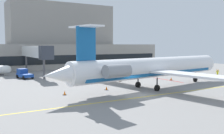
# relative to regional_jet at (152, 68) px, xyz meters

# --- Properties ---
(ground) EXTENTS (120.00, 120.00, 0.11)m
(ground) POSITION_rel_regional_jet_xyz_m (-5.03, -3.31, -3.23)
(ground) COLOR gray
(terminal_building) EXTENTS (57.77, 17.35, 19.30)m
(terminal_building) POSITION_rel_regional_jet_xyz_m (2.86, 46.12, 4.21)
(terminal_building) COLOR gray
(terminal_building) RESTS_ON ground
(jet_bridge_west) EXTENTS (2.40, 19.88, 6.50)m
(jet_bridge_west) POSITION_rel_regional_jet_xyz_m (-10.84, 26.01, 1.94)
(jet_bridge_west) COLOR silver
(jet_bridge_west) RESTS_ON ground
(regional_jet) EXTENTS (35.21, 26.27, 8.93)m
(regional_jet) POSITION_rel_regional_jet_xyz_m (0.00, 0.00, 0.00)
(regional_jet) COLOR white
(regional_jet) RESTS_ON ground
(baggage_tug) EXTENTS (4.19, 3.32, 2.31)m
(baggage_tug) POSITION_rel_regional_jet_xyz_m (17.07, 25.79, -2.14)
(baggage_tug) COLOR #E5B20C
(baggage_tug) RESTS_ON ground
(pushback_tractor) EXTENTS (2.86, 4.31, 1.88)m
(pushback_tractor) POSITION_rel_regional_jet_xyz_m (-14.05, 22.48, -2.30)
(pushback_tractor) COLOR #1E4CB2
(pushback_tractor) RESTS_ON ground
(belt_loader) EXTENTS (2.88, 4.45, 2.22)m
(belt_loader) POSITION_rel_regional_jet_xyz_m (-2.50, 20.53, -2.16)
(belt_loader) COLOR #E5B20C
(belt_loader) RESTS_ON ground
(marshaller) EXTENTS (0.34, 0.83, 1.87)m
(marshaller) POSITION_rel_regional_jet_xyz_m (18.50, 2.28, -2.23)
(marshaller) COLOR #191E33
(marshaller) RESTS_ON ground
(safety_cone_alpha) EXTENTS (0.47, 0.47, 0.55)m
(safety_cone_alpha) POSITION_rel_regional_jet_xyz_m (-13.12, 1.97, -2.93)
(safety_cone_alpha) COLOR orange
(safety_cone_alpha) RESTS_ON ground
(safety_cone_bravo) EXTENTS (0.47, 0.47, 0.55)m
(safety_cone_bravo) POSITION_rel_regional_jet_xyz_m (9.22, 5.40, -2.93)
(safety_cone_bravo) COLOR orange
(safety_cone_bravo) RESTS_ON ground
(safety_cone_charlie) EXTENTS (0.47, 0.47, 0.55)m
(safety_cone_charlie) POSITION_rel_regional_jet_xyz_m (0.02, 8.90, -2.93)
(safety_cone_charlie) COLOR orange
(safety_cone_charlie) RESTS_ON ground
(safety_cone_delta) EXTENTS (0.47, 0.47, 0.55)m
(safety_cone_delta) POSITION_rel_regional_jet_xyz_m (-6.48, 2.40, -2.93)
(safety_cone_delta) COLOR orange
(safety_cone_delta) RESTS_ON ground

